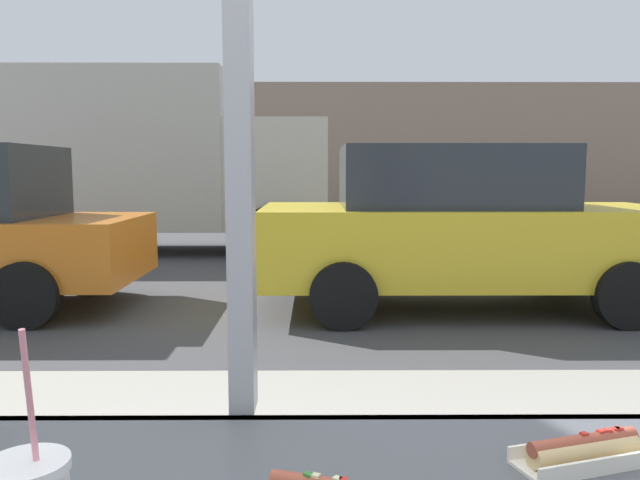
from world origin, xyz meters
TOP-DOWN VIEW (x-y plane):
  - ground_plane at (0.00, 8.00)m, footprint 60.00×60.00m
  - sidewalk_strip at (0.00, 1.60)m, footprint 16.00×2.80m
  - window_wall at (0.00, 0.08)m, footprint 2.93×0.20m
  - building_facade_far at (0.00, 21.96)m, footprint 28.00×1.20m
  - hotdog_tray_near at (0.59, -0.17)m, footprint 0.25×0.15m
  - parked_car_yellow at (1.69, 5.42)m, footprint 4.30×1.98m
  - box_truck at (-3.34, 10.13)m, footprint 6.96×2.44m

SIDE VIEW (x-z plane):
  - ground_plane at x=0.00m, z-range 0.00..0.00m
  - sidewalk_strip at x=0.00m, z-range 0.00..0.11m
  - parked_car_yellow at x=1.69m, z-range 0.01..1.75m
  - hotdog_tray_near at x=0.59m, z-range 1.00..1.06m
  - box_truck at x=-3.34m, z-range 0.12..3.31m
  - window_wall at x=0.00m, z-range 0.35..3.25m
  - building_facade_far at x=0.00m, z-range 0.00..4.60m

